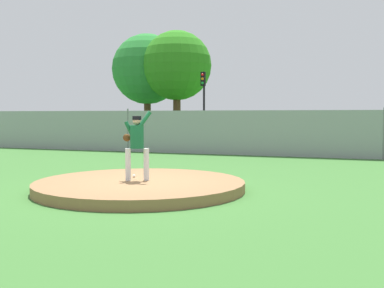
{
  "coord_description": "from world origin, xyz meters",
  "views": [
    {
      "loc": [
        4.88,
        -9.58,
        1.79
      ],
      "look_at": [
        0.45,
        2.33,
        0.97
      ],
      "focal_mm": 42.59,
      "sensor_mm": 36.0,
      "label": 1
    }
  ],
  "objects": [
    {
      "name": "tree_slender_far",
      "position": [
        -8.85,
        23.88,
        5.63
      ],
      "size": [
        5.46,
        5.46,
        8.39
      ],
      "color": "#4C331E",
      "rests_on": "ground_plane"
    },
    {
      "name": "parked_car_champagne",
      "position": [
        3.57,
        14.99,
        0.8
      ],
      "size": [
        1.91,
        4.13,
        1.7
      ],
      "color": "tan",
      "rests_on": "ground_plane"
    },
    {
      "name": "asphalt_strip",
      "position": [
        0.0,
        14.5,
        0.0
      ],
      "size": [
        44.0,
        7.0,
        0.01
      ],
      "primitive_type": "cube",
      "color": "#2B2B2D",
      "rests_on": "ground_plane"
    },
    {
      "name": "ground_plane",
      "position": [
        0.0,
        6.0,
        0.0
      ],
      "size": [
        80.0,
        80.0,
        0.0
      ],
      "primitive_type": "plane",
      "color": "#386B2D"
    },
    {
      "name": "baseball",
      "position": [
        -0.4,
        0.46,
        0.27
      ],
      "size": [
        0.07,
        0.07,
        0.07
      ],
      "primitive_type": "sphere",
      "color": "white",
      "rests_on": "pitchers_mound"
    },
    {
      "name": "chainlink_fence",
      "position": [
        0.0,
        10.0,
        0.99
      ],
      "size": [
        28.69,
        0.07,
        2.08
      ],
      "color": "gray",
      "rests_on": "ground_plane"
    },
    {
      "name": "pitcher_youth",
      "position": [
        -0.08,
        0.0,
        1.17
      ],
      "size": [
        0.77,
        0.33,
        1.65
      ],
      "color": "silver",
      "rests_on": "pitchers_mound"
    },
    {
      "name": "traffic_light_near",
      "position": [
        -4.79,
        18.55,
        3.13
      ],
      "size": [
        0.28,
        0.46,
        4.55
      ],
      "color": "black",
      "rests_on": "ground_plane"
    },
    {
      "name": "tree_broad_left",
      "position": [
        -11.85,
        24.72,
        5.53
      ],
      "size": [
        5.79,
        5.79,
        8.45
      ],
      "color": "#4C331E",
      "rests_on": "ground_plane"
    },
    {
      "name": "pitchers_mound",
      "position": [
        0.0,
        0.0,
        0.12
      ],
      "size": [
        4.95,
        4.95,
        0.23
      ],
      "primitive_type": "cylinder",
      "color": "olive",
      "rests_on": "ground_plane"
    },
    {
      "name": "traffic_cone_orange",
      "position": [
        -9.56,
        14.03,
        0.26
      ],
      "size": [
        0.4,
        0.4,
        0.55
      ],
      "color": "orange",
      "rests_on": "asphalt_strip"
    },
    {
      "name": "parked_car_silver",
      "position": [
        -3.1,
        14.59,
        0.86
      ],
      "size": [
        1.84,
        4.67,
        1.82
      ],
      "color": "#B7BABF",
      "rests_on": "ground_plane"
    },
    {
      "name": "parked_car_burgundy",
      "position": [
        -7.05,
        14.63,
        0.75
      ],
      "size": [
        1.89,
        4.5,
        1.55
      ],
      "color": "maroon",
      "rests_on": "ground_plane"
    }
  ]
}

